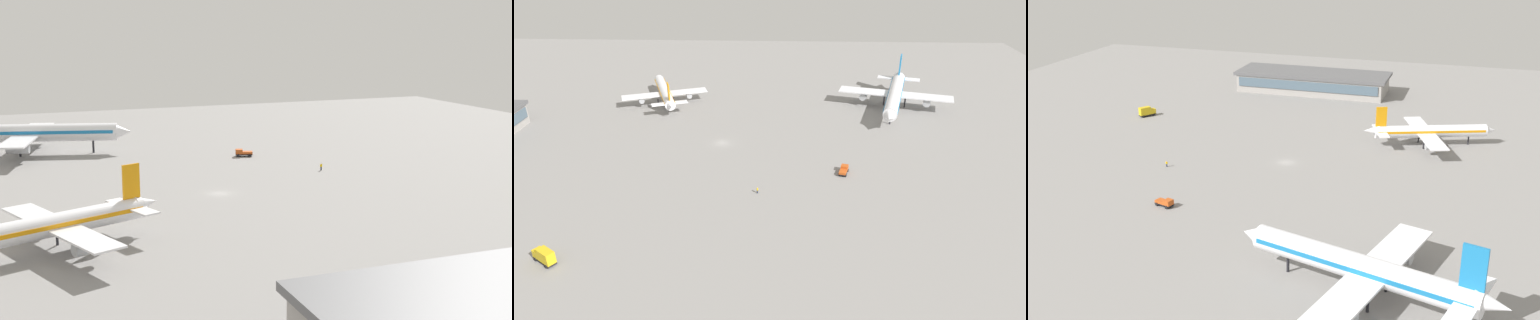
{
  "view_description": "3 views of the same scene",
  "coord_description": "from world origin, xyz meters",
  "views": [
    {
      "loc": [
        -43.71,
        -134.87,
        35.68
      ],
      "look_at": [
        13.53,
        14.16,
        3.45
      ],
      "focal_mm": 49.31,
      "sensor_mm": 36.0,
      "label": 1
    },
    {
      "loc": [
        130.87,
        20.33,
        60.64
      ],
      "look_at": [
        19.54,
        15.8,
        4.29
      ],
      "focal_mm": 32.61,
      "sensor_mm": 36.0,
      "label": 2
    },
    {
      "loc": [
        -48.88,
        154.71,
        61.96
      ],
      "look_at": [
        -1.65,
        7.07,
        3.45
      ],
      "focal_mm": 44.21,
      "sensor_mm": 36.0,
      "label": 3
    }
  ],
  "objects": [
    {
      "name": "airplane_taxiing",
      "position": [
        -35.87,
        -26.48,
        4.37
      ],
      "size": [
        37.96,
        31.29,
        12.03
      ],
      "rotation": [
        0.0,
        0.0,
        3.51
      ],
      "color": "white",
      "rests_on": "ground"
    },
    {
      "name": "airplane_at_gate",
      "position": [
        -32.88,
        59.35,
        5.67
      ],
      "size": [
        50.37,
        41.16,
        15.59
      ],
      "rotation": [
        0.0,
        0.0,
        6.02
      ],
      "color": "white",
      "rests_on": "ground"
    },
    {
      "name": "ground",
      "position": [
        0.0,
        0.0,
        0.0
      ],
      "size": [
        288.0,
        288.0,
        0.0
      ],
      "primitive_type": "plane",
      "color": "gray"
    },
    {
      "name": "catering_truck",
      "position": [
        58.65,
        -27.78,
        1.7
      ],
      "size": [
        4.67,
        5.72,
        3.3
      ],
      "rotation": [
        0.0,
        0.0,
        4.13
      ],
      "color": "black",
      "rests_on": "ground"
    },
    {
      "name": "pushback_tractor",
      "position": [
        18.2,
        35.94,
        0.97
      ],
      "size": [
        4.76,
        3.21,
        1.9
      ],
      "rotation": [
        0.0,
        0.0,
        2.85
      ],
      "color": "black",
      "rests_on": "ground"
    },
    {
      "name": "ground_crew_worker",
      "position": [
        29.8,
        13.02,
        0.85
      ],
      "size": [
        0.58,
        0.39,
        1.67
      ],
      "rotation": [
        0.0,
        0.0,
        4.73
      ],
      "color": "#1E2338",
      "rests_on": "ground"
    }
  ]
}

